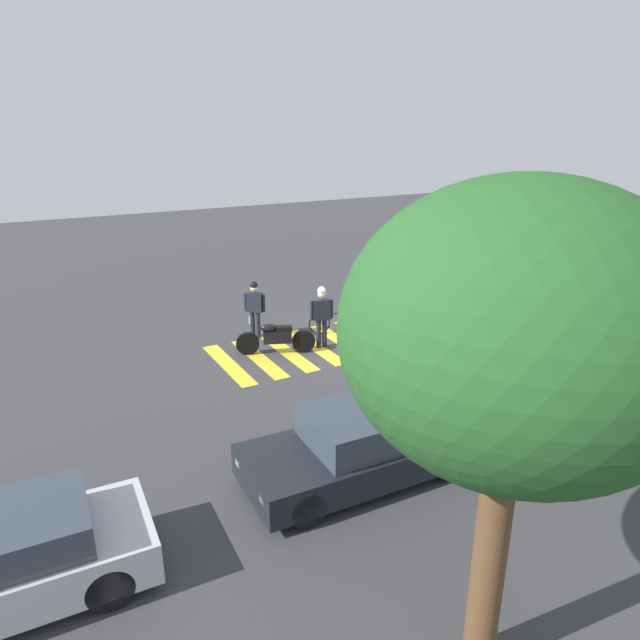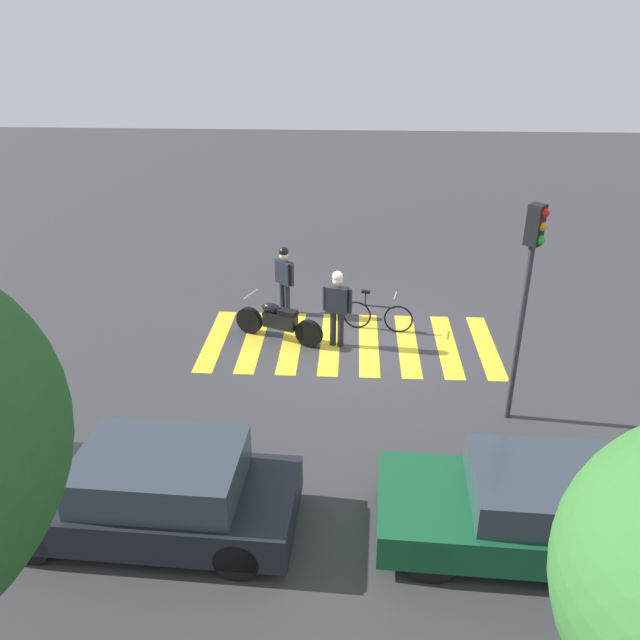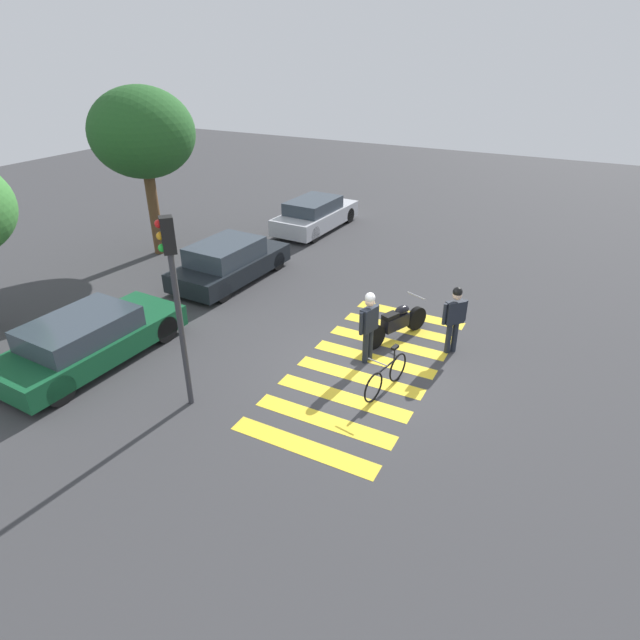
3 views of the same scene
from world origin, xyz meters
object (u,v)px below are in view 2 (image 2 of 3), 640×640
(officer_by_motorcycle, at_px, (337,303))
(traffic_light_pole, at_px, (528,281))
(police_motorcycle, at_px, (279,322))
(leaning_bicycle, at_px, (377,316))
(car_green_compact, at_px, (545,509))
(car_black_suv, at_px, (154,493))
(officer_on_foot, at_px, (284,276))

(officer_by_motorcycle, xyz_separation_m, traffic_light_pole, (-3.34, 2.74, 1.71))
(officer_by_motorcycle, relative_size, traffic_light_pole, 0.44)
(police_motorcycle, xyz_separation_m, leaning_bicycle, (-2.31, -0.62, -0.08))
(officer_by_motorcycle, height_order, car_green_compact, officer_by_motorcycle)
(leaning_bicycle, distance_m, officer_by_motorcycle, 1.44)
(leaning_bicycle, bearing_deg, car_green_compact, 107.81)
(leaning_bicycle, relative_size, traffic_light_pole, 0.41)
(leaning_bicycle, xyz_separation_m, car_green_compact, (-2.18, 6.80, 0.23))
(police_motorcycle, bearing_deg, car_green_compact, 126.05)
(police_motorcycle, relative_size, car_green_compact, 0.46)
(leaning_bicycle, bearing_deg, traffic_light_pole, 123.79)
(leaning_bicycle, height_order, car_black_suv, car_black_suv)
(officer_by_motorcycle, distance_m, car_green_compact, 6.74)
(leaning_bicycle, bearing_deg, police_motorcycle, 15.11)
(leaning_bicycle, distance_m, car_green_compact, 7.15)
(officer_on_foot, bearing_deg, car_green_compact, 120.50)
(officer_on_foot, xyz_separation_m, traffic_light_pole, (-4.72, 4.42, 1.76))
(officer_on_foot, height_order, car_green_compact, officer_on_foot)
(officer_by_motorcycle, height_order, traffic_light_pole, traffic_light_pole)
(car_green_compact, xyz_separation_m, traffic_light_pole, (-0.21, -3.22, 2.17))
(leaning_bicycle, xyz_separation_m, traffic_light_pole, (-2.40, 3.58, 2.40))
(officer_on_foot, bearing_deg, police_motorcycle, 90.24)
(car_black_suv, distance_m, traffic_light_pole, 7.01)
(officer_on_foot, relative_size, car_green_compact, 0.38)
(car_black_suv, relative_size, traffic_light_pole, 1.05)
(officer_on_foot, distance_m, car_black_suv, 7.73)
(police_motorcycle, distance_m, traffic_light_pole, 6.03)
(officer_by_motorcycle, bearing_deg, leaning_bicycle, -138.14)
(car_green_compact, height_order, car_black_suv, car_black_suv)
(police_motorcycle, height_order, traffic_light_pole, traffic_light_pole)
(officer_by_motorcycle, bearing_deg, police_motorcycle, -9.28)
(police_motorcycle, distance_m, car_black_suv, 6.27)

